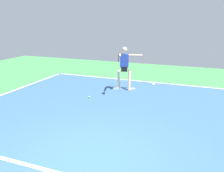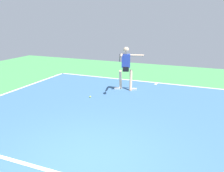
% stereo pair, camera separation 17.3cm
% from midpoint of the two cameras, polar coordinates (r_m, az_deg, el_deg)
% --- Properties ---
extents(ground_plane, '(23.03, 23.03, 0.00)m').
position_cam_midpoint_polar(ground_plane, '(5.27, -6.75, -17.50)').
color(ground_plane, '#428E4C').
extents(court_surface, '(10.52, 13.94, 0.00)m').
position_cam_midpoint_polar(court_surface, '(5.27, -6.75, -17.48)').
color(court_surface, '#38608E').
rests_on(court_surface, ground_plane).
extents(court_line_baseline_near, '(10.52, 0.10, 0.01)m').
position_cam_midpoint_polar(court_line_baseline_near, '(11.36, 9.72, 0.84)').
color(court_line_baseline_near, white).
rests_on(court_line_baseline_near, ground_plane).
extents(court_line_centre_mark, '(0.10, 0.30, 0.01)m').
position_cam_midpoint_polar(court_line_centre_mark, '(11.17, 9.51, 0.60)').
color(court_line_centre_mark, white).
rests_on(court_line_centre_mark, ground_plane).
extents(tennis_player, '(1.17, 1.31, 1.80)m').
position_cam_midpoint_polar(tennis_player, '(9.82, 2.46, 4.90)').
color(tennis_player, beige).
rests_on(tennis_player, ground_plane).
extents(tennis_ball_centre_court, '(0.07, 0.07, 0.07)m').
position_cam_midpoint_polar(tennis_ball_centre_court, '(9.09, -6.03, -2.61)').
color(tennis_ball_centre_court, '#C6E53D').
rests_on(tennis_ball_centre_court, ground_plane).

